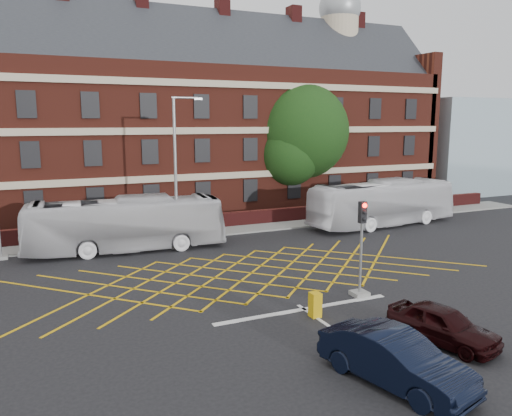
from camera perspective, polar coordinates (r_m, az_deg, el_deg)
name	(u,v)px	position (r m, az deg, el deg)	size (l,w,h in m)	color
ground	(268,285)	(24.12, 1.38, -8.74)	(120.00, 120.00, 0.00)	black
victorian_building	(160,120)	(43.81, -10.92, 9.89)	(51.00, 12.17, 20.40)	#592017
boundary_wall	(190,223)	(35.77, -7.60, -1.74)	(56.00, 0.50, 1.10)	#481313
far_pavement	(194,233)	(34.93, -7.11, -2.83)	(60.00, 3.00, 0.12)	slate
glass_block	(463,146)	(60.52, 22.55, 6.58)	(14.00, 10.00, 10.00)	#99B2BF
box_junction_hatching	(251,273)	(25.85, -0.54, -7.43)	(11.50, 0.12, 0.02)	#CC990C
stop_line	(304,309)	(21.20, 5.52, -11.43)	(8.00, 0.30, 0.02)	silver
centre_line	(412,383)	(16.40, 17.40, -18.56)	(0.15, 14.00, 0.02)	silver
bus_left	(126,224)	(30.83, -14.65, -1.80)	(2.74, 11.69, 3.26)	silver
bus_right	(383,203)	(38.25, 14.30, 0.55)	(2.85, 12.18, 3.39)	silver
car_navy	(395,359)	(15.90, 15.60, -16.28)	(1.67, 4.78, 1.58)	black
car_maroon	(442,324)	(19.11, 20.53, -12.35)	(1.59, 3.96, 1.35)	black
deciduous_tree	(300,138)	(43.46, 5.06, 7.97)	(8.32, 8.27, 10.98)	black
traffic_light_near	(361,258)	(22.60, 11.89, -5.57)	(0.70, 0.70, 4.27)	slate
street_lamp	(177,197)	(30.83, -8.99, 1.30)	(2.25, 1.00, 9.14)	slate
utility_cabinet	(315,305)	(20.35, 6.77, -10.92)	(0.40, 0.43, 1.00)	#C99C0B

